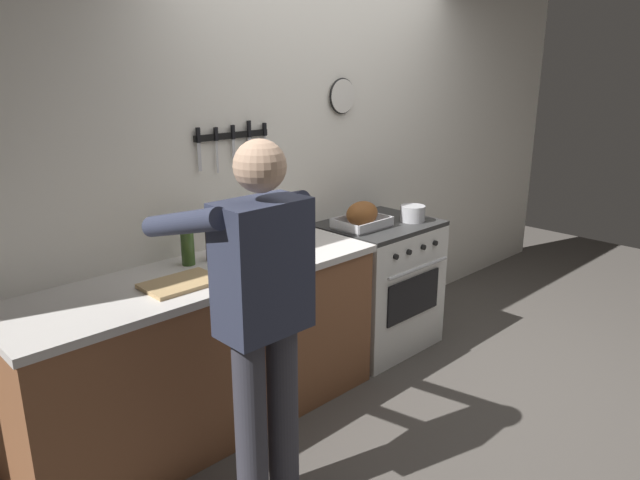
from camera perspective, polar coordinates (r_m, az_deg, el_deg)
ground_plane at (r=3.67m, az=15.33°, el=-15.70°), size 8.00×8.00×0.00m
wall_back at (r=3.99m, az=-0.11°, el=7.66°), size 6.00×0.13×2.60m
counter_block at (r=3.27m, az=-11.08°, el=-10.51°), size 2.03×0.65×0.90m
stove at (r=4.13m, az=5.60°, el=-4.34°), size 0.76×0.67×0.90m
person_cook at (r=2.47m, az=-5.78°, el=-6.70°), size 0.51×0.63×1.66m
roasting_pan at (r=3.84m, az=4.11°, el=2.35°), size 0.35×0.26×0.18m
saucepan at (r=4.05m, az=9.01°, el=2.57°), size 0.17×0.17×0.11m
cutting_board at (r=2.93m, az=-13.38°, el=-4.11°), size 0.36×0.24×0.02m
bottle_dish_soap at (r=3.48m, az=-7.15°, el=1.08°), size 0.07×0.07×0.24m
bottle_hot_sauce at (r=3.26m, az=-9.23°, el=-0.67°), size 0.04×0.04×0.16m
bottle_olive_oil at (r=3.19m, az=-12.77°, el=-0.39°), size 0.07×0.07×0.27m
bottle_cooking_oil at (r=3.47m, az=-4.44°, el=1.47°), size 0.07×0.07×0.29m
bottle_soy_sauce at (r=3.24m, az=-10.61°, el=-0.38°), size 0.05×0.05×0.23m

